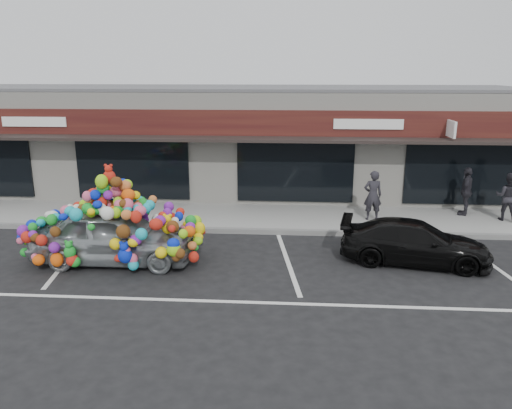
# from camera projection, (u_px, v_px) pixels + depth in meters

# --- Properties ---
(ground) EXTENTS (90.00, 90.00, 0.00)m
(ground) POSITION_uv_depth(u_px,v_px,m) (183.00, 262.00, 13.37)
(ground) COLOR black
(ground) RESTS_ON ground
(shop_building) EXTENTS (24.00, 7.20, 4.31)m
(shop_building) POSITION_uv_depth(u_px,v_px,m) (224.00, 139.00, 20.93)
(shop_building) COLOR silver
(shop_building) RESTS_ON ground
(sidewalk) EXTENTS (26.00, 3.00, 0.15)m
(sidewalk) POSITION_uv_depth(u_px,v_px,m) (207.00, 217.00, 17.20)
(sidewalk) COLOR gray
(sidewalk) RESTS_ON ground
(kerb) EXTENTS (26.00, 0.18, 0.16)m
(kerb) POSITION_uv_depth(u_px,v_px,m) (200.00, 230.00, 15.76)
(kerb) COLOR slate
(kerb) RESTS_ON ground
(parking_stripe_left) EXTENTS (0.73, 4.37, 0.01)m
(parking_stripe_left) POSITION_uv_depth(u_px,v_px,m) (70.00, 256.00, 13.78)
(parking_stripe_left) COLOR silver
(parking_stripe_left) RESTS_ON ground
(parking_stripe_mid) EXTENTS (0.73, 4.37, 0.01)m
(parking_stripe_mid) POSITION_uv_depth(u_px,v_px,m) (288.00, 261.00, 13.37)
(parking_stripe_mid) COLOR silver
(parking_stripe_mid) RESTS_ON ground
(parking_stripe_right) EXTENTS (0.73, 4.37, 0.01)m
(parking_stripe_right) POSITION_uv_depth(u_px,v_px,m) (495.00, 267.00, 13.00)
(parking_stripe_right) COLOR silver
(parking_stripe_right) RESTS_ON ground
(lane_line) EXTENTS (14.00, 0.12, 0.01)m
(lane_line) POSITION_uv_depth(u_px,v_px,m) (250.00, 302.00, 11.02)
(lane_line) COLOR silver
(lane_line) RESTS_ON ground
(toy_car) EXTENTS (3.11, 4.59, 2.67)m
(toy_car) POSITION_uv_depth(u_px,v_px,m) (114.00, 229.00, 13.13)
(toy_car) COLOR #9FA6AA
(toy_car) RESTS_ON ground
(black_sedan) EXTENTS (2.23, 4.09, 1.12)m
(black_sedan) POSITION_uv_depth(u_px,v_px,m) (415.00, 242.00, 13.18)
(black_sedan) COLOR black
(black_sedan) RESTS_ON ground
(pedestrian_a) EXTENTS (0.64, 0.45, 1.66)m
(pedestrian_a) POSITION_uv_depth(u_px,v_px,m) (373.00, 195.00, 16.39)
(pedestrian_a) COLOR black
(pedestrian_a) RESTS_ON sidewalk
(pedestrian_b) EXTENTS (0.98, 0.91, 1.60)m
(pedestrian_b) POSITION_uv_depth(u_px,v_px,m) (508.00, 197.00, 16.35)
(pedestrian_b) COLOR black
(pedestrian_b) RESTS_ON sidewalk
(pedestrian_c) EXTENTS (1.05, 0.77, 1.65)m
(pedestrian_c) POSITION_uv_depth(u_px,v_px,m) (466.00, 191.00, 16.96)
(pedestrian_c) COLOR black
(pedestrian_c) RESTS_ON sidewalk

